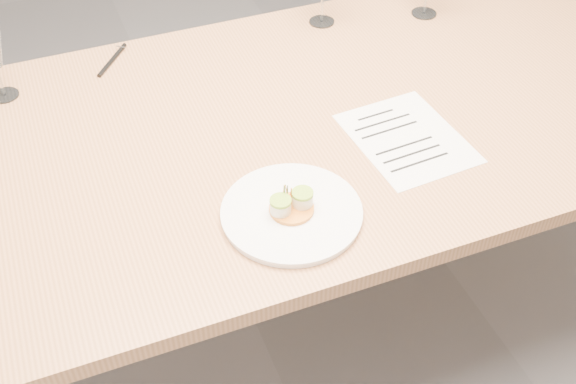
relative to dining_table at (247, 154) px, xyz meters
name	(u,v)px	position (x,y,z in m)	size (l,w,h in m)	color
ground	(256,323)	(0.00, 0.00, -0.68)	(7.00, 7.00, 0.00)	slate
dining_table	(247,154)	(0.00, 0.00, 0.00)	(2.40, 1.00, 0.75)	tan
dinner_plate	(292,212)	(0.00, -0.30, 0.08)	(0.29, 0.29, 0.08)	white
recipe_sheet	(407,138)	(0.34, -0.16, 0.07)	(0.26, 0.32, 0.00)	white
ballpoint_pen	(112,60)	(-0.23, 0.41, 0.07)	(0.10, 0.13, 0.01)	black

